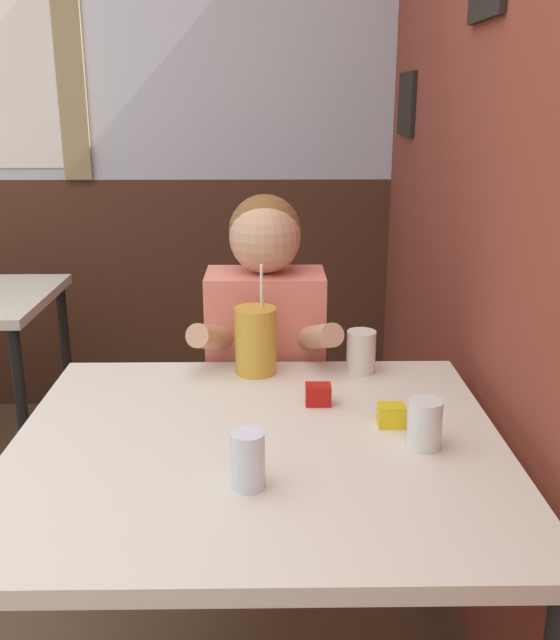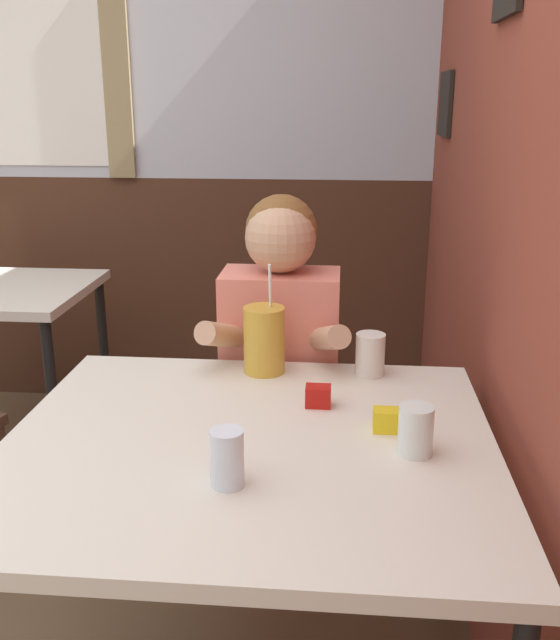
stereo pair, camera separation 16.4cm
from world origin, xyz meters
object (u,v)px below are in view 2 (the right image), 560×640
at_px(background_table, 4,312).
at_px(cocktail_pitcher, 264,340).
at_px(main_table, 249,465).
at_px(person_seated, 280,385).

bearing_deg(background_table, cocktail_pitcher, -35.52).
relative_size(main_table, cocktail_pitcher, 3.54).
xyz_separation_m(main_table, cocktail_pitcher, (-0.01, 0.40, 0.15)).
distance_m(person_seated, cocktail_pitcher, 0.30).
height_order(main_table, person_seated, person_seated).
xyz_separation_m(background_table, cocktail_pitcher, (1.12, -0.80, 0.19)).
xyz_separation_m(main_table, background_table, (-1.13, 1.20, -0.04)).
xyz_separation_m(background_table, person_seated, (1.14, -0.59, -0.02)).
distance_m(main_table, cocktail_pitcher, 0.43).
height_order(main_table, background_table, same).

